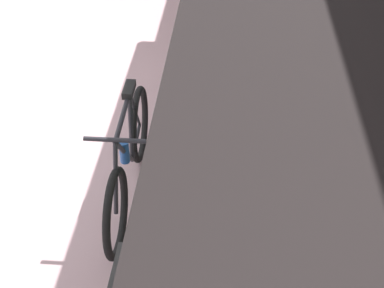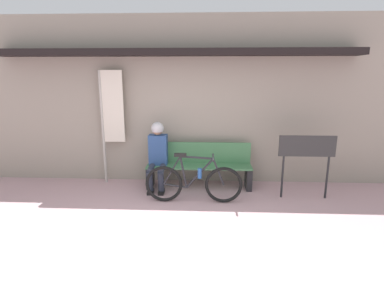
% 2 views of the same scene
% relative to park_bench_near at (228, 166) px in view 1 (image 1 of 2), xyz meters
% --- Properties ---
extents(park_bench_near, '(1.96, 0.42, 0.84)m').
position_rel_park_bench_near_xyz_m(park_bench_near, '(0.00, 0.00, 0.00)').
color(park_bench_near, '#477F51').
rests_on(park_bench_near, ground_plane).
extents(bicycle, '(1.63, 0.40, 0.85)m').
position_rel_park_bench_near_xyz_m(bicycle, '(-0.07, -0.73, -0.06)').
color(bicycle, black).
rests_on(bicycle, ground_plane).
extents(person_seated, '(0.34, 0.60, 1.26)m').
position_rel_park_bench_near_xyz_m(person_seated, '(-0.77, -0.10, 0.31)').
color(person_seated, '#2D3342').
rests_on(person_seated, ground_plane).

